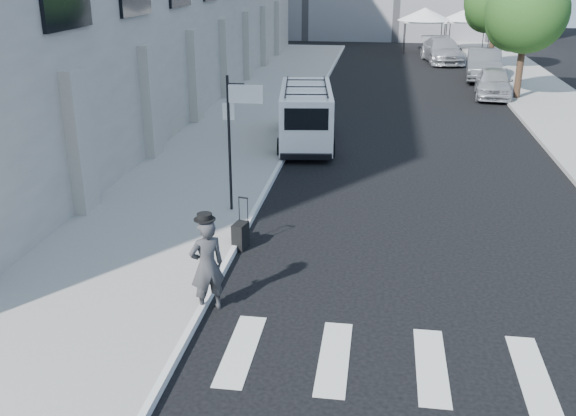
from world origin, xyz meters
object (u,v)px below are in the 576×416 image
(suitcase, at_px, (240,236))
(parked_car_a, at_px, (494,83))
(cargo_van, at_px, (306,115))
(parked_car_b, at_px, (484,65))
(briefcase, at_px, (245,234))
(businessman, at_px, (207,266))
(parked_car_c, at_px, (442,51))

(suitcase, relative_size, parked_car_a, 0.28)
(cargo_van, bearing_deg, suitcase, -99.41)
(cargo_van, height_order, parked_car_b, cargo_van)
(briefcase, bearing_deg, businessman, -113.47)
(businessman, relative_size, parked_car_a, 0.43)
(businessman, distance_m, parked_car_a, 23.93)
(suitcase, xyz_separation_m, parked_car_b, (8.70, 24.84, 0.53))
(suitcase, relative_size, parked_car_b, 0.23)
(cargo_van, height_order, parked_car_a, cargo_van)
(suitcase, bearing_deg, parked_car_c, 90.01)
(businessman, bearing_deg, parked_car_a, -146.53)
(cargo_van, relative_size, parked_car_a, 1.31)
(cargo_van, bearing_deg, parked_car_a, 44.13)
(cargo_van, bearing_deg, briefcase, -99.52)
(parked_car_a, xyz_separation_m, parked_car_c, (-1.58, 11.83, 0.07))
(briefcase, bearing_deg, cargo_van, 64.13)
(suitcase, distance_m, cargo_van, 9.47)
(briefcase, bearing_deg, suitcase, -113.42)
(businessman, bearing_deg, briefcase, -125.77)
(businessman, distance_m, briefcase, 3.36)
(briefcase, relative_size, suitcase, 0.37)
(parked_car_b, bearing_deg, briefcase, -103.74)
(suitcase, height_order, parked_car_a, parked_car_a)
(parked_car_b, bearing_deg, parked_car_a, -86.47)
(parked_car_b, relative_size, parked_car_c, 0.94)
(briefcase, bearing_deg, parked_car_b, 46.91)
(businessman, xyz_separation_m, parked_car_b, (8.70, 27.69, -0.07))
(cargo_van, distance_m, parked_car_c, 22.88)
(briefcase, xyz_separation_m, cargo_van, (0.38, 9.00, 0.91))
(parked_car_a, bearing_deg, parked_car_b, 93.59)
(briefcase, xyz_separation_m, parked_car_c, (6.90, 30.93, 0.62))
(parked_car_a, bearing_deg, cargo_van, -122.81)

